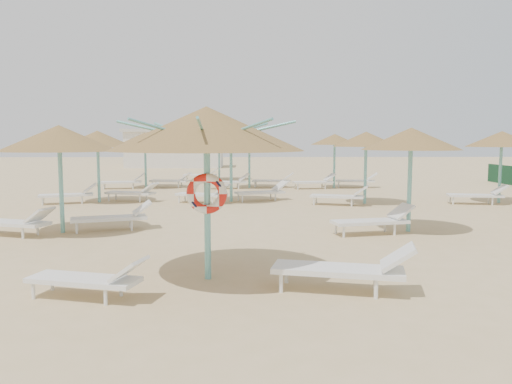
{
  "coord_description": "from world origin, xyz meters",
  "views": [
    {
      "loc": [
        0.31,
        -8.24,
        2.36
      ],
      "look_at": [
        0.46,
        1.83,
        1.3
      ],
      "focal_mm": 35.0,
      "sensor_mm": 36.0,
      "label": 1
    }
  ],
  "objects": [
    {
      "name": "service_hut",
      "position": [
        -6.0,
        35.0,
        1.64
      ],
      "size": [
        8.4,
        4.4,
        3.25
      ],
      "color": "silver",
      "rests_on": "ground"
    },
    {
      "name": "main_palapa",
      "position": [
        -0.38,
        0.07,
        2.53
      ],
      "size": [
        3.24,
        3.24,
        2.91
      ],
      "color": "#68B5B3",
      "rests_on": "ground"
    },
    {
      "name": "lounger_main_b",
      "position": [
        1.84,
        -0.7,
        0.38
      ],
      "size": [
        2.26,
        1.13,
        0.79
      ],
      "rotation": [
        0.0,
        0.0,
        -0.23
      ],
      "color": "white",
      "rests_on": "ground"
    },
    {
      "name": "ground",
      "position": [
        0.0,
        0.0,
        0.0
      ],
      "size": [
        120.0,
        120.0,
        0.0
      ],
      "primitive_type": "plane",
      "color": "tan",
      "rests_on": "ground"
    },
    {
      "name": "palapa_field",
      "position": [
        1.11,
        11.19,
        2.29
      ],
      "size": [
        19.21,
        19.53,
        2.72
      ],
      "color": "#68B5B3",
      "rests_on": "ground"
    },
    {
      "name": "lounger_main_a",
      "position": [
        -2.03,
        -0.99,
        0.31
      ],
      "size": [
        1.88,
        0.98,
        0.66
      ],
      "rotation": [
        0.0,
        0.0,
        -0.26
      ],
      "color": "white",
      "rests_on": "ground"
    }
  ]
}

